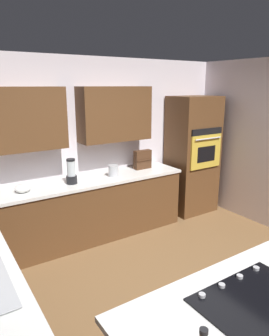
% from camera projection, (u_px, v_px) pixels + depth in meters
% --- Properties ---
extents(ground_plane, '(14.00, 14.00, 0.00)m').
position_uv_depth(ground_plane, '(172.00, 298.00, 3.32)').
color(ground_plane, brown).
extents(wall_back, '(6.00, 0.44, 2.60)m').
position_uv_depth(wall_back, '(82.00, 139.00, 4.56)').
color(wall_back, silver).
rests_on(wall_back, ground).
extents(lower_cabinets_back, '(2.80, 0.60, 0.86)m').
position_uv_depth(lower_cabinets_back, '(92.00, 210.00, 4.54)').
color(lower_cabinets_back, brown).
rests_on(lower_cabinets_back, ground).
extents(countertop_back, '(2.84, 0.64, 0.04)m').
position_uv_depth(countertop_back, '(91.00, 181.00, 4.43)').
color(countertop_back, silver).
rests_on(countertop_back, lower_cabinets_back).
extents(island_top, '(1.81, 0.91, 0.04)m').
position_uv_depth(island_top, '(260.00, 306.00, 1.92)').
color(island_top, silver).
rests_on(island_top, island_base).
extents(wall_oven, '(0.80, 0.66, 2.02)m').
position_uv_depth(wall_oven, '(192.00, 155.00, 5.42)').
color(wall_oven, brown).
rests_on(wall_oven, ground).
extents(cooktop, '(0.76, 0.56, 0.03)m').
position_uv_depth(cooktop, '(260.00, 302.00, 1.91)').
color(cooktop, black).
rests_on(cooktop, island_top).
extents(blender, '(0.15, 0.15, 0.34)m').
position_uv_depth(blender, '(71.00, 173.00, 4.20)').
color(blender, black).
rests_on(blender, countertop_back).
extents(mixing_bowl, '(0.19, 0.19, 0.11)m').
position_uv_depth(mixing_bowl, '(23.00, 188.00, 3.88)').
color(mixing_bowl, white).
rests_on(mixing_bowl, countertop_back).
extents(spice_rack, '(0.29, 0.11, 0.30)m').
position_uv_depth(spice_rack, '(143.00, 160.00, 4.95)').
color(spice_rack, '#472B19').
rests_on(spice_rack, countertop_back).
extents(kettle, '(0.15, 0.15, 0.17)m').
position_uv_depth(kettle, '(113.00, 171.00, 4.56)').
color(kettle, '#B7BABF').
rests_on(kettle, countertop_back).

